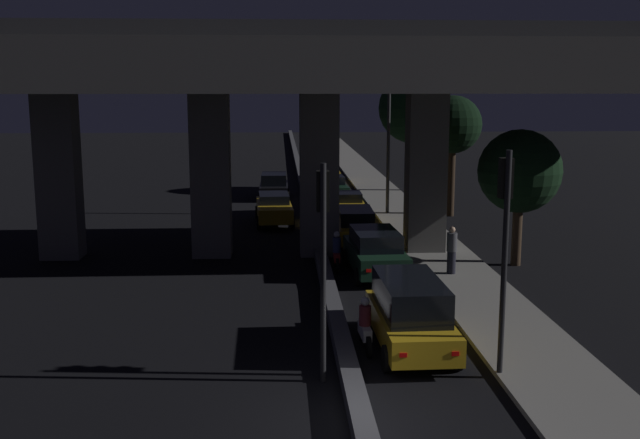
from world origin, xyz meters
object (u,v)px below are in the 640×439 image
Objects in this scene: traffic_light_left_of_median at (323,234)px; motorcycle_red_filtering_mid at (337,253)px; street_lamp at (383,124)px; motorcycle_white_filtering_near at (365,327)px; car_dark_green_second at (375,251)px; car_taxi_yellow_lead_oncoming at (274,208)px; pedestrian_on_sidewalk at (452,250)px; car_taxi_yellow_sixth at (327,172)px; car_taxi_yellow_third at (356,226)px; traffic_light_right_of_median at (505,225)px; car_black_second_oncoming at (274,185)px; car_taxi_yellow_fourth at (346,206)px; car_dark_green_fifth at (330,186)px; car_taxi_yellow_lead at (410,313)px.

motorcycle_red_filtering_mid is at bearing 83.88° from traffic_light_left_of_median.
motorcycle_white_filtering_near is (-3.30, -21.04, -4.36)m from street_lamp.
car_taxi_yellow_lead_oncoming is at bearing 16.86° from car_dark_green_second.
car_taxi_yellow_sixth is at bearing 96.05° from pedestrian_on_sidewalk.
car_taxi_yellow_sixth is (0.05, 21.29, 0.00)m from car_taxi_yellow_third.
car_dark_green_second is 2.46× the size of motorcycle_white_filtering_near.
traffic_light_right_of_median is 23.16m from street_lamp.
pedestrian_on_sidewalk is at bearing 18.73° from car_black_second_oncoming.
street_lamp is 4.95m from car_taxi_yellow_fourth.
car_taxi_yellow_third is at bearing -12.59° from motorcycle_red_filtering_mid.
car_dark_green_fifth is (-0.36, 19.64, -0.17)m from car_dark_green_second.
car_taxi_yellow_lead_oncoming is 10.27m from motorcycle_red_filtering_mid.
motorcycle_red_filtering_mid is at bearing 173.52° from car_taxi_yellow_fourth.
pedestrian_on_sidewalk is (6.62, -11.42, 0.22)m from car_taxi_yellow_lead_oncoming.
motorcycle_white_filtering_near is at bearing 176.95° from car_taxi_yellow_third.
traffic_light_right_of_median reaches higher than car_taxi_yellow_sixth.
pedestrian_on_sidewalk reaches higher than car_black_second_oncoming.
car_taxi_yellow_third is 14.13m from car_dark_green_fifth.
car_taxi_yellow_third is at bearing 179.58° from car_taxi_yellow_fourth.
car_taxi_yellow_fourth is 2.21× the size of motorcycle_red_filtering_mid.
car_taxi_yellow_lead_oncoming is at bearing 98.22° from car_taxi_yellow_fourth.
traffic_light_left_of_median reaches higher than motorcycle_white_filtering_near.
motorcycle_white_filtering_near is at bearing 84.76° from car_taxi_yellow_lead.
motorcycle_white_filtering_near is (1.26, 2.09, -2.97)m from traffic_light_left_of_median.
motorcycle_white_filtering_near is (-1.30, -8.04, -0.27)m from car_dark_green_second.
street_lamp is 1.99× the size of car_taxi_yellow_fourth.
traffic_light_right_of_median is 0.66× the size of street_lamp.
traffic_light_left_of_median is 21.82m from car_taxi_yellow_fourth.
car_taxi_yellow_fourth is (2.48, 21.50, -2.80)m from traffic_light_left_of_median.
car_taxi_yellow_lead is at bearing -95.68° from street_lamp.
street_lamp is at bearing 78.84° from traffic_light_left_of_median.
car_dark_green_fifth is at bearing 179.77° from car_taxi_yellow_sixth.
car_dark_green_second is at bearing -11.73° from motorcycle_white_filtering_near.
car_taxi_yellow_lead is 2.44× the size of motorcycle_red_filtering_mid.
car_dark_green_second reaches higher than car_taxi_yellow_lead_oncoming.
traffic_light_left_of_median is 10.80m from car_dark_green_second.
car_dark_green_second reaches higher than motorcycle_red_filtering_mid.
car_taxi_yellow_sixth is at bearing 164.00° from car_taxi_yellow_lead_oncoming.
car_taxi_yellow_fourth is 1.03× the size of car_taxi_yellow_sixth.
traffic_light_left_of_median is 1.28× the size of car_taxi_yellow_sixth.
traffic_light_right_of_median is 37.10m from car_taxi_yellow_sixth.
car_dark_green_second is 5.52m from car_taxi_yellow_third.
traffic_light_right_of_median is 1.18× the size of car_taxi_yellow_lead.
car_dark_green_fifth is 2.47× the size of motorcycle_red_filtering_mid.
car_black_second_oncoming is at bearing 131.55° from street_lamp.
car_taxi_yellow_sixth reaches higher than car_taxi_yellow_lead_oncoming.
car_taxi_yellow_lead is 19.36m from car_taxi_yellow_lead_oncoming.
car_taxi_yellow_lead is 13.64m from car_taxi_yellow_third.
car_taxi_yellow_lead reaches higher than pedestrian_on_sidewalk.
pedestrian_on_sidewalk is (2.86, 7.57, -0.00)m from car_taxi_yellow_lead.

